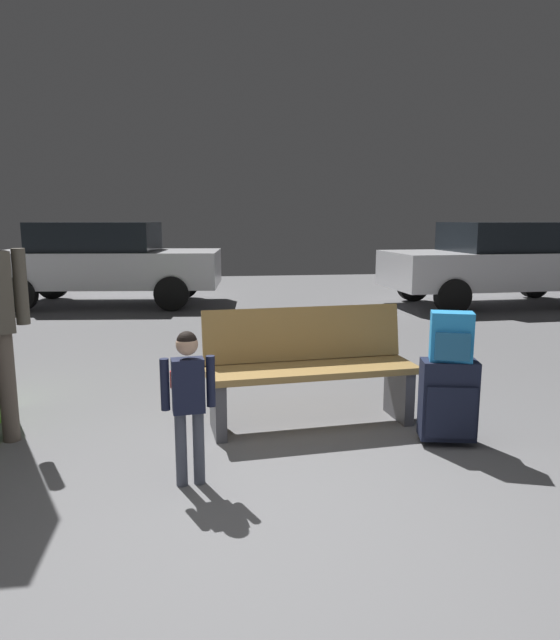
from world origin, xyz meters
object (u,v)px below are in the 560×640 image
object	(u,v)px
backpack_bright	(451,337)
parked_car_far	(104,261)
bench	(309,367)
suitcase	(448,400)
child	(188,392)
parked_car_side	(501,261)

from	to	relation	value
backpack_bright	parked_car_far	distance (m)	7.97
bench	suitcase	distance (m)	1.05
suitcase	backpack_bright	size ratio (longest dim) A/B	1.78
parked_car_far	bench	bearing A→B (deg)	-68.91
backpack_bright	child	distance (m)	1.83
backpack_bright	parked_car_far	xyz separation A→B (m)	(-3.43, 7.19, 0.03)
child	parked_car_side	bearing A→B (deg)	49.23
bench	suitcase	bearing A→B (deg)	-32.57
backpack_bright	parked_car_side	world-z (taller)	parked_car_side
parked_car_far	backpack_bright	bearing A→B (deg)	-64.47
child	parked_car_far	world-z (taller)	parked_car_far
backpack_bright	parked_car_side	bearing A→B (deg)	58.19
parked_car_far	suitcase	bearing A→B (deg)	-64.46
bench	parked_car_side	bearing A→B (deg)	49.84
parked_car_side	parked_car_far	distance (m)	7.28
child	parked_car_side	size ratio (longest dim) A/B	0.22
suitcase	parked_car_side	world-z (taller)	parked_car_side
backpack_bright	suitcase	bearing A→B (deg)	13.86
suitcase	child	distance (m)	1.84
suitcase	parked_car_side	bearing A→B (deg)	58.20
suitcase	parked_car_far	world-z (taller)	parked_car_far
bench	parked_car_side	xyz separation A→B (m)	(4.63, 5.49, 0.36)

